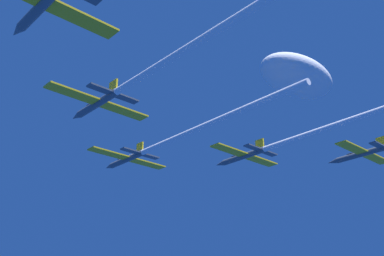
{
  "coord_description": "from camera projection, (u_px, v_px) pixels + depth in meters",
  "views": [
    {
      "loc": [
        -55.06,
        -82.53,
        -35.0
      ],
      "look_at": [
        -0.32,
        -22.54,
        0.12
      ],
      "focal_mm": 43.51,
      "sensor_mm": 36.0,
      "label": 1
    }
  ],
  "objects": [
    {
      "name": "jet_left_wing",
      "position": [
        164.0,
        63.0,
        67.77
      ],
      "size": [
        19.3,
        62.91,
        3.2
      ],
      "color": "#4C5660"
    },
    {
      "name": "cloud_puffy",
      "position": [
        297.0,
        77.0,
        155.65
      ],
      "size": [
        32.24,
        17.73,
        11.28
      ],
      "primitive_type": "ellipsoid",
      "color": "white"
    },
    {
      "name": "jet_lead",
      "position": [
        171.0,
        140.0,
        92.95
      ],
      "size": [
        19.3,
        56.43,
        3.2
      ],
      "color": "#4C5660"
    },
    {
      "name": "jet_right_wing",
      "position": [
        317.0,
        131.0,
        89.41
      ],
      "size": [
        19.3,
        64.53,
        3.2
      ],
      "color": "#4C5660"
    }
  ]
}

